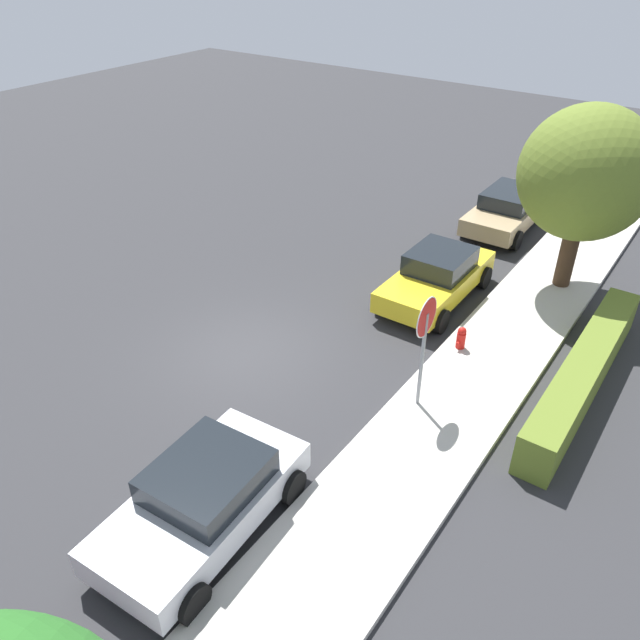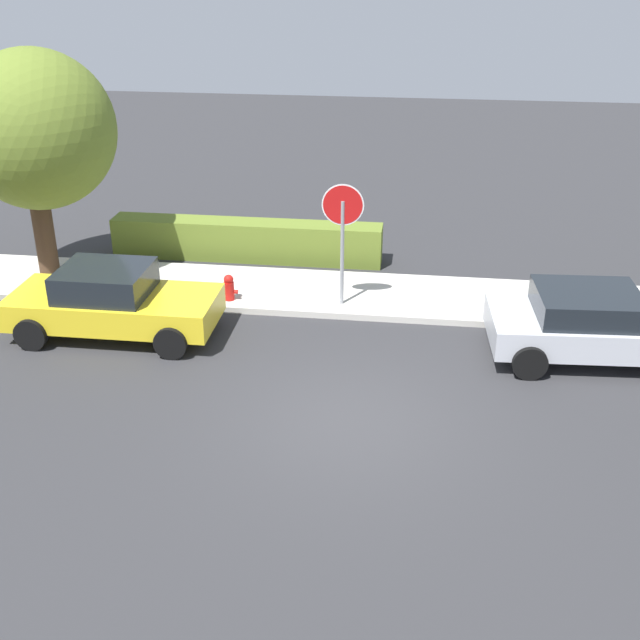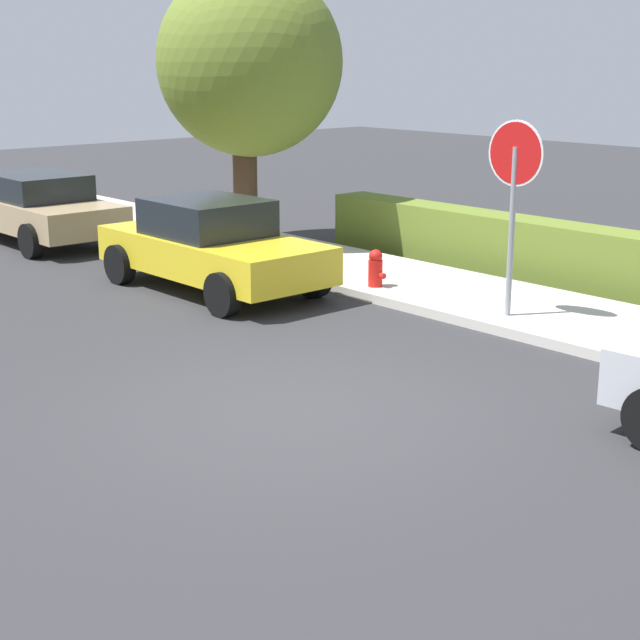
{
  "view_description": "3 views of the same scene",
  "coord_description": "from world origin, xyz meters",
  "views": [
    {
      "loc": [
        9.04,
        8.57,
        8.98
      ],
      "look_at": [
        -0.83,
        1.58,
        1.11
      ],
      "focal_mm": 35.0,
      "sensor_mm": 36.0,
      "label": 1
    },
    {
      "loc": [
        1.01,
        -11.29,
        7.22
      ],
      "look_at": [
        -0.58,
        0.71,
        1.45
      ],
      "focal_mm": 45.0,
      "sensor_mm": 36.0,
      "label": 2
    },
    {
      "loc": [
        7.34,
        -6.21,
        3.56
      ],
      "look_at": [
        -0.34,
        0.66,
        0.78
      ],
      "focal_mm": 55.0,
      "sensor_mm": 36.0,
      "label": 3
    }
  ],
  "objects": [
    {
      "name": "sidewalk_curb",
      "position": [
        0.0,
        4.98,
        0.07
      ],
      "size": [
        32.0,
        2.36,
        0.14
      ],
      "primitive_type": "cube",
      "color": "beige",
      "rests_on": "ground_plane"
    },
    {
      "name": "stop_sign",
      "position": [
        -0.59,
        4.32,
        1.93
      ],
      "size": [
        0.87,
        0.08,
        2.77
      ],
      "color": "gray",
      "rests_on": "ground_plane"
    },
    {
      "name": "parked_car_silver",
      "position": [
        4.31,
        2.8,
        0.7
      ],
      "size": [
        4.03,
        2.28,
        1.34
      ],
      "color": "silver",
      "rests_on": "ground_plane"
    },
    {
      "name": "front_yard_hedge",
      "position": [
        -3.25,
        7.02,
        0.48
      ],
      "size": [
        6.68,
        0.74,
        0.97
      ],
      "color": "olive",
      "rests_on": "ground_plane"
    },
    {
      "name": "street_tree_mid_block",
      "position": [
        -7.4,
        5.25,
        3.44
      ],
      "size": [
        3.43,
        3.43,
        5.2
      ],
      "color": "#422D1E",
      "rests_on": "ground_plane"
    },
    {
      "name": "ground_plane",
      "position": [
        0.0,
        0.0,
        0.0
      ],
      "size": [
        60.0,
        60.0,
        0.0
      ],
      "primitive_type": "plane",
      "color": "#2D2D30"
    },
    {
      "name": "parked_car_yellow",
      "position": [
        -4.98,
        2.55,
        0.71
      ],
      "size": [
        4.1,
        1.94,
        1.42
      ],
      "color": "yellow",
      "rests_on": "ground_plane"
    },
    {
      "name": "fire_hydrant",
      "position": [
        -3.02,
        4.2,
        0.36
      ],
      "size": [
        0.3,
        0.22,
        0.72
      ],
      "color": "red",
      "rests_on": "ground_plane"
    }
  ]
}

